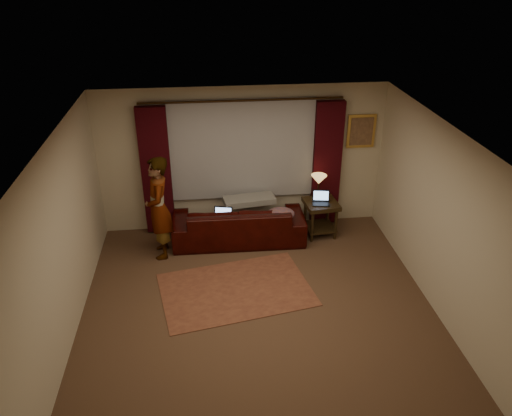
{
  "coord_description": "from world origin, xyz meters",
  "views": [
    {
      "loc": [
        -0.66,
        -5.65,
        4.6
      ],
      "look_at": [
        0.1,
        1.2,
        1.0
      ],
      "focal_mm": 35.0,
      "sensor_mm": 36.0,
      "label": 1
    }
  ],
  "objects_px": {
    "tiffany_lamp": "(318,187)",
    "laptop_table": "(321,198)",
    "person": "(159,208)",
    "end_table": "(320,218)",
    "sofa": "(239,217)",
    "laptop_sofa": "(222,216)"
  },
  "relations": [
    {
      "from": "laptop_sofa",
      "to": "person",
      "type": "height_order",
      "value": "person"
    },
    {
      "from": "person",
      "to": "sofa",
      "type": "bearing_deg",
      "value": 98.41
    },
    {
      "from": "end_table",
      "to": "laptop_table",
      "type": "distance_m",
      "value": 0.44
    },
    {
      "from": "sofa",
      "to": "tiffany_lamp",
      "type": "relative_size",
      "value": 5.2
    },
    {
      "from": "laptop_table",
      "to": "sofa",
      "type": "bearing_deg",
      "value": -172.14
    },
    {
      "from": "tiffany_lamp",
      "to": "person",
      "type": "distance_m",
      "value": 2.8
    },
    {
      "from": "tiffany_lamp",
      "to": "laptop_table",
      "type": "distance_m",
      "value": 0.27
    },
    {
      "from": "tiffany_lamp",
      "to": "laptop_table",
      "type": "height_order",
      "value": "tiffany_lamp"
    },
    {
      "from": "laptop_table",
      "to": "person",
      "type": "xyz_separation_m",
      "value": [
        -2.75,
        -0.29,
        0.12
      ]
    },
    {
      "from": "sofa",
      "to": "laptop_table",
      "type": "bearing_deg",
      "value": 179.37
    },
    {
      "from": "tiffany_lamp",
      "to": "person",
      "type": "height_order",
      "value": "person"
    },
    {
      "from": "sofa",
      "to": "person",
      "type": "distance_m",
      "value": 1.42
    },
    {
      "from": "tiffany_lamp",
      "to": "person",
      "type": "relative_size",
      "value": 0.25
    },
    {
      "from": "end_table",
      "to": "person",
      "type": "distance_m",
      "value": 2.85
    },
    {
      "from": "end_table",
      "to": "laptop_table",
      "type": "xyz_separation_m",
      "value": [
        -0.02,
        -0.07,
        0.43
      ]
    },
    {
      "from": "end_table",
      "to": "sofa",
      "type": "bearing_deg",
      "value": -178.86
    },
    {
      "from": "sofa",
      "to": "tiffany_lamp",
      "type": "distance_m",
      "value": 1.51
    },
    {
      "from": "person",
      "to": "tiffany_lamp",
      "type": "bearing_deg",
      "value": 95.25
    },
    {
      "from": "tiffany_lamp",
      "to": "person",
      "type": "xyz_separation_m",
      "value": [
        -2.75,
        -0.53,
        0.0
      ]
    },
    {
      "from": "laptop_sofa",
      "to": "end_table",
      "type": "bearing_deg",
      "value": 18.68
    },
    {
      "from": "end_table",
      "to": "tiffany_lamp",
      "type": "height_order",
      "value": "tiffany_lamp"
    },
    {
      "from": "end_table",
      "to": "laptop_table",
      "type": "relative_size",
      "value": 2.02
    }
  ]
}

